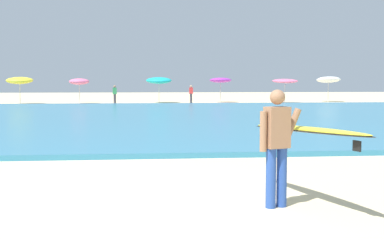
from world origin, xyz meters
TOP-DOWN VIEW (x-y plane):
  - ground_plane at (0.00, 0.00)m, footprint 160.00×160.00m
  - sea at (0.00, 18.38)m, footprint 120.00×28.00m
  - surfer_with_board at (2.56, -0.17)m, footprint 1.32×2.79m
  - beach_umbrella_0 at (-10.15, 34.93)m, footprint 2.21×2.24m
  - beach_umbrella_1 at (-5.25, 35.19)m, footprint 1.71×1.73m
  - beach_umbrella_2 at (1.61, 35.96)m, footprint 2.27×2.31m
  - beach_umbrella_3 at (7.20, 36.36)m, footprint 1.99×2.00m
  - beach_umbrella_4 at (12.74, 34.77)m, footprint 2.25×2.27m
  - beach_umbrella_5 at (17.52, 36.85)m, footprint 2.19×2.23m
  - beachgoer_near_row_left at (4.36, 34.68)m, footprint 0.32×0.20m
  - beachgoer_near_row_mid at (-2.15, 33.69)m, footprint 0.32×0.20m

SIDE VIEW (x-z plane):
  - ground_plane at x=0.00m, z-range 0.00..0.00m
  - sea at x=0.00m, z-range 0.00..0.14m
  - beachgoer_near_row_left at x=4.36m, z-range 0.05..1.63m
  - beachgoer_near_row_mid at x=-2.15m, z-range 0.05..1.63m
  - surfer_with_board at x=2.56m, z-range 0.17..1.90m
  - beach_umbrella_1 at x=-5.25m, z-range 0.80..2.99m
  - beach_umbrella_4 at x=12.74m, z-range 0.85..3.04m
  - beach_umbrella_0 at x=-10.15m, z-range 0.81..3.16m
  - beach_umbrella_2 at x=1.61m, z-range 0.81..3.18m
  - beach_umbrella_3 at x=7.20m, z-range 0.88..3.16m
  - beach_umbrella_5 at x=17.52m, z-range 0.85..3.29m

